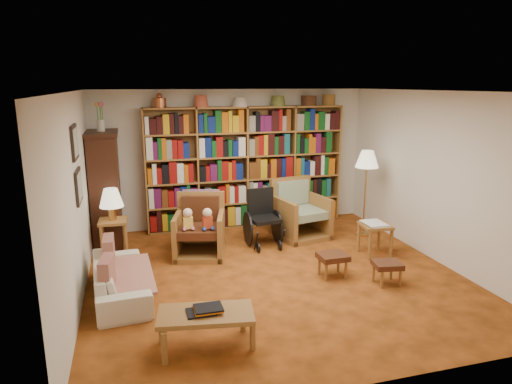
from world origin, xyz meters
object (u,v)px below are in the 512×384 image
object	(u,v)px
footstool_a	(333,258)
armchair_sage	(299,214)
side_table_lamp	(114,229)
footstool_b	(387,266)
sofa	(120,279)
side_table_papers	(375,230)
floor_lamp	(367,163)
armchair_leather	(198,229)
coffee_table	(206,317)
wheelchair	(263,220)

from	to	relation	value
footstool_a	armchair_sage	bearing A→B (deg)	84.14
side_table_lamp	footstool_b	size ratio (longest dim) A/B	1.45
sofa	side_table_papers	world-z (taller)	side_table_papers
sofa	floor_lamp	size ratio (longest dim) A/B	1.05
armchair_leather	footstool_b	size ratio (longest dim) A/B	2.37
armchair_leather	floor_lamp	distance (m)	3.06
footstool_a	coffee_table	world-z (taller)	coffee_table
sofa	armchair_sage	bearing A→B (deg)	-65.71
armchair_leather	coffee_table	bearing A→B (deg)	-97.09
armchair_leather	coffee_table	distance (m)	2.65
floor_lamp	armchair_leather	bearing A→B (deg)	-177.90
side_table_papers	floor_lamp	bearing A→B (deg)	71.28
side_table_lamp	wheelchair	bearing A→B (deg)	-1.81
sofa	footstool_b	size ratio (longest dim) A/B	3.88
floor_lamp	footstool_b	world-z (taller)	floor_lamp
floor_lamp	wheelchair	bearing A→B (deg)	179.17
side_table_lamp	floor_lamp	xyz separation A→B (m)	(4.19, -0.10, 0.85)
sofa	floor_lamp	bearing A→B (deg)	-76.21
wheelchair	floor_lamp	distance (m)	2.03
armchair_sage	wheelchair	bearing A→B (deg)	-160.18
wheelchair	footstool_b	xyz separation A→B (m)	(1.14, -1.94, -0.17)
side_table_lamp	wheelchair	world-z (taller)	wheelchair
sofa	armchair_leather	xyz separation A→B (m)	(1.17, 1.22, 0.16)
armchair_leather	coffee_table	world-z (taller)	armchair_leather
armchair_sage	side_table_papers	distance (m)	1.45
side_table_lamp	armchair_leather	size ratio (longest dim) A/B	0.61
floor_lamp	footstool_a	xyz separation A→B (m)	(-1.29, -1.50, -1.02)
sofa	coffee_table	size ratio (longest dim) A/B	1.54
footstool_a	coffee_table	xyz separation A→B (m)	(-1.96, -1.23, 0.06)
sofa	footstool_b	world-z (taller)	sofa
armchair_sage	coffee_table	world-z (taller)	armchair_sage
armchair_sage	coffee_table	size ratio (longest dim) A/B	0.98
side_table_lamp	coffee_table	world-z (taller)	side_table_lamp
armchair_sage	coffee_table	xyz separation A→B (m)	(-2.14, -3.03, -0.05)
sofa	side_table_papers	bearing A→B (deg)	-88.02
side_table_papers	footstool_a	bearing A→B (deg)	-149.22
armchair_sage	footstool_b	xyz separation A→B (m)	(0.41, -2.20, -0.13)
floor_lamp	footstool_b	distance (m)	2.28
armchair_leather	wheelchair	xyz separation A→B (m)	(1.08, 0.13, 0.03)
side_table_lamp	side_table_papers	size ratio (longest dim) A/B	1.11
floor_lamp	footstool_a	world-z (taller)	floor_lamp
armchair_leather	footstool_a	distance (m)	2.15
floor_lamp	coffee_table	world-z (taller)	floor_lamp
armchair_leather	footstool_b	xyz separation A→B (m)	(2.23, -1.80, -0.14)
sofa	side_table_lamp	xyz separation A→B (m)	(-0.10, 1.43, 0.21)
armchair_sage	floor_lamp	size ratio (longest dim) A/B	0.66
sofa	armchair_sage	world-z (taller)	armchair_sage
coffee_table	side_table_lamp	bearing A→B (deg)	108.31
side_table_lamp	floor_lamp	bearing A→B (deg)	-1.38
side_table_lamp	floor_lamp	size ratio (longest dim) A/B	0.39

